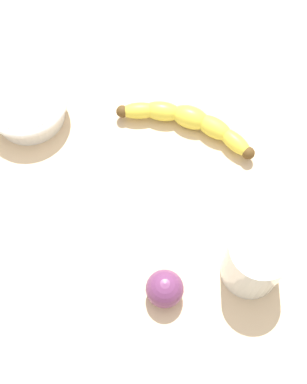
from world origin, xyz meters
TOP-DOWN VIEW (x-y plane):
  - wooden_tabletop at (0.00, 0.00)cm, footprint 120.00×120.00cm
  - banana at (16.22, -4.30)cm, footprint 8.30×21.98cm
  - smoothie_glass at (-5.37, -15.93)cm, footprint 7.98×7.98cm
  - ceramic_bowl at (14.07, 20.58)cm, footprint 13.02×13.02cm
  - plum_fruit at (-10.44, -4.93)cm, footprint 5.06×5.06cm

SIDE VIEW (x-z plane):
  - wooden_tabletop at x=0.00cm, z-range 0.00..3.00cm
  - banana at x=16.22cm, z-range 3.00..6.52cm
  - plum_fruit at x=-10.44cm, z-range 3.00..8.06cm
  - ceramic_bowl at x=14.07cm, z-range 3.47..8.11cm
  - smoothie_glass at x=-5.37cm, z-range 3.00..12.50cm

